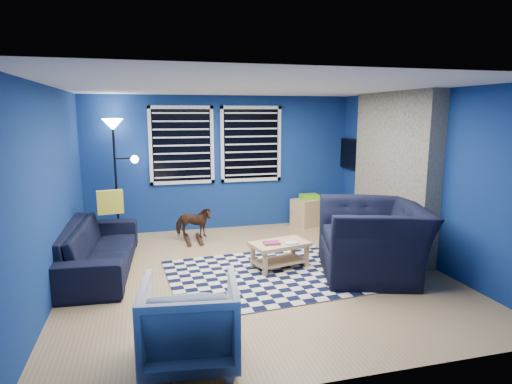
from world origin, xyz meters
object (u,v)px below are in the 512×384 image
armchair_bent (190,322)px  coffee_table (280,249)px  sofa (98,248)px  cabinet (309,212)px  rocking_horse (193,223)px  floor_lamp (115,141)px  tv (353,154)px  armchair_big (373,239)px

armchair_bent → coffee_table: 2.51m
sofa → cabinet: sofa is taller
rocking_horse → floor_lamp: bearing=84.8°
tv → sofa: bearing=-163.4°
cabinet → floor_lamp: bearing=158.9°
coffee_table → cabinet: (1.29, 2.14, -0.00)m
tv → armchair_bent: tv is taller
cabinet → armchair_big: bearing=-114.4°
armchair_bent → floor_lamp: (-0.79, 4.14, 1.33)m
tv → cabinet: tv is taller
sofa → armchair_big: 3.79m
tv → coffee_table: 3.02m
armchair_big → coffee_table: armchair_big is taller
armchair_bent → cabinet: 5.01m
rocking_horse → floor_lamp: floor_lamp is taller
rocking_horse → tv: bearing=-67.5°
tv → armchair_bent: (-3.54, -3.92, -1.02)m
rocking_horse → cabinet: size_ratio=0.85×
tv → floor_lamp: (-4.33, 0.21, 0.31)m
tv → armchair_big: bearing=-110.7°
coffee_table → cabinet: cabinet is taller
armchair_bent → rocking_horse: size_ratio=1.33×
sofa → coffee_table: 2.54m
armchair_bent → cabinet: bearing=-116.1°
sofa → coffee_table: (2.48, -0.54, -0.06)m
sofa → armchair_bent: size_ratio=2.71×
tv → coffee_table: tv is taller
floor_lamp → coffee_table: bearing=-43.0°
cabinet → tv: bearing=-39.5°
armchair_bent → floor_lamp: 4.42m
tv → sofa: 4.86m
armchair_big → rocking_horse: armchair_big is taller
tv → armchair_big: (-0.91, -2.39, -0.92)m
armchair_big → coffee_table: size_ratio=1.69×
floor_lamp → sofa: bearing=-97.9°
sofa → floor_lamp: 2.09m
armchair_big → tv: bearing=176.3°
rocking_horse → sofa: bearing=143.5°
armchair_big → coffee_table: bearing=-96.2°
armchair_big → rocking_horse: 3.05m
sofa → rocking_horse: size_ratio=3.61×
sofa → armchair_bent: (1.01, -2.57, 0.05)m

